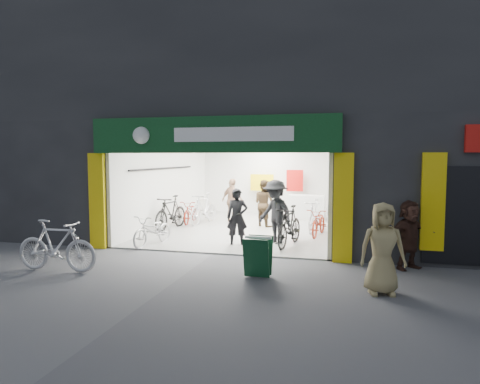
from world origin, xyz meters
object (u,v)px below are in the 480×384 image
at_px(parked_bike, 56,246).
at_px(pedestrian_near, 382,248).
at_px(bike_right_front, 289,226).
at_px(bike_left_front, 153,230).
at_px(sandwich_board, 258,255).

relative_size(parked_bike, pedestrian_near, 1.13).
distance_m(bike_right_front, pedestrian_near, 4.27).
distance_m(bike_left_front, bike_right_front, 3.82).
height_order(bike_left_front, bike_right_front, bike_right_front).
bearing_deg(sandwich_board, bike_left_front, 148.44).
height_order(bike_left_front, sandwich_board, bike_left_front).
height_order(bike_left_front, pedestrian_near, pedestrian_near).
distance_m(parked_bike, sandwich_board, 4.41).
relative_size(bike_left_front, bike_right_front, 0.88).
bearing_deg(pedestrian_near, parked_bike, 170.72).
bearing_deg(bike_left_front, sandwich_board, -22.49).
height_order(parked_bike, sandwich_board, parked_bike).
bearing_deg(sandwich_board, pedestrian_near, -9.52).
xyz_separation_m(parked_bike, pedestrian_near, (6.78, 0.12, 0.27)).
distance_m(bike_left_front, sandwich_board, 4.21).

